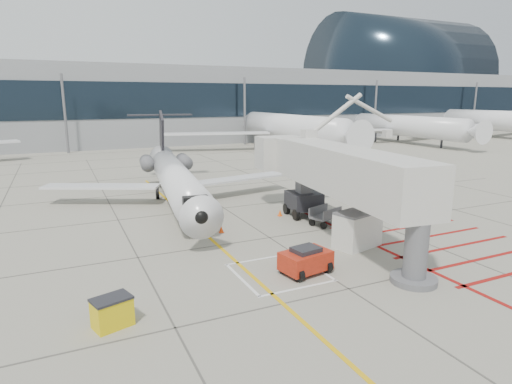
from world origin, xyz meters
name	(u,v)px	position (x,y,z in m)	size (l,w,h in m)	color
ground_plane	(303,259)	(0.00, 0.00, 0.00)	(260.00, 260.00, 0.00)	gray
regional_jet	(178,166)	(-3.39, 12.49, 3.51)	(21.22, 26.76, 7.01)	silver
jet_bridge	(347,180)	(3.88, 1.62, 3.72)	(8.81, 18.60, 7.44)	silver
pushback_tug	(306,259)	(-0.83, -1.60, 0.71)	(2.42, 1.51, 1.41)	#B02411
spill_bin	(112,312)	(-10.10, -2.88, 0.59)	(1.37, 0.91, 1.19)	#DCBE0C
baggage_cart	(325,216)	(4.65, 4.86, 0.64)	(2.04, 1.29, 1.29)	#505054
ground_power_unit	(357,229)	(3.89, 0.45, 1.05)	(2.66, 1.55, 2.11)	silver
cone_nose	(221,229)	(-2.35, 6.25, 0.22)	(0.31, 0.31, 0.43)	#E33E0B
cone_side	(280,213)	(2.93, 8.13, 0.23)	(0.33, 0.33, 0.46)	#F8540D
terminal_building	(169,105)	(10.00, 70.00, 7.00)	(180.00, 28.00, 14.00)	gray
terminal_glass_band	(188,100)	(10.00, 55.95, 8.00)	(180.00, 0.10, 6.00)	black
terminal_dome	(397,76)	(70.00, 70.00, 14.00)	(40.00, 28.00, 28.00)	black
bg_aircraft_c	(278,110)	(22.71, 46.00, 6.50)	(39.00, 43.34, 13.00)	silver
bg_aircraft_d	(396,112)	(48.22, 46.00, 5.77)	(34.63, 38.47, 11.54)	silver
bg_aircraft_e	(489,107)	(74.45, 46.00, 6.39)	(38.36, 42.62, 12.79)	silver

